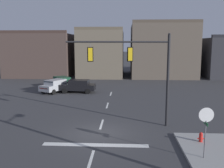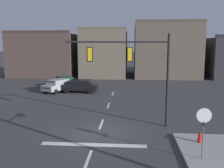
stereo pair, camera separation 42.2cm
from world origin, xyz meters
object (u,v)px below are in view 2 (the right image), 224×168
Objects in this scene: stop_sign at (204,121)px; car_lot_nearside at (80,86)px; fire_hydrant at (200,140)px; signal_mast_near_side at (139,65)px; car_lot_middle at (59,85)px; car_lot_farside at (65,82)px.

stop_sign is 20.96m from car_lot_nearside.
fire_hydrant is (0.47, 2.19, -1.82)m from stop_sign.
signal_mast_near_side is 6.40m from fire_hydrant.
car_lot_middle is at bearing 126.58° from signal_mast_near_side.
signal_mast_near_side reaches higher than car_lot_middle.
car_lot_nearside is (-10.08, 18.33, -1.29)m from stop_sign.
stop_sign is 24.73m from car_lot_farside.
car_lot_nearside is at bearing 118.80° from stop_sign.
stop_sign is 2.89m from fire_hydrant.
car_lot_farside is at bearing 124.98° from fire_hydrant.
signal_mast_near_side is 6.66m from stop_sign.
car_lot_nearside is 0.98× the size of car_lot_farside.
car_lot_nearside and car_lot_middle have the same top height.
car_lot_middle is 21.05m from fire_hydrant.
stop_sign is at bearing -58.83° from car_lot_farside.
fire_hydrant is at bearing -56.84° from car_lot_nearside.
fire_hydrant is at bearing -55.02° from car_lot_farside.
car_lot_nearside is 3.89m from car_lot_farside.
car_lot_nearside and car_lot_farside have the same top height.
stop_sign is at bearing -55.07° from car_lot_middle.
signal_mast_near_side is at bearing 120.60° from stop_sign.
car_lot_nearside is at bearing -2.52° from car_lot_middle.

